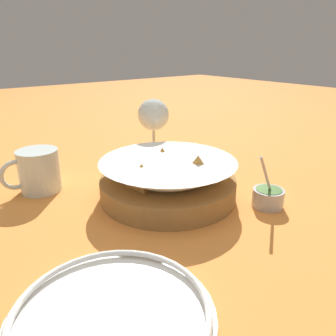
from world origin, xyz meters
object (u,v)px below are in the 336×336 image
object	(u,v)px
food_basket	(168,181)
beer_mug	(39,172)
wine_glass	(153,117)
sauce_cup	(268,197)
side_plate	(112,313)

from	to	relation	value
food_basket	beer_mug	xyz separation A→B (m)	(0.19, -0.18, 0.01)
food_basket	wine_glass	world-z (taller)	wine_glass
food_basket	sauce_cup	size ratio (longest dim) A/B	2.51
food_basket	beer_mug	size ratio (longest dim) A/B	2.27
sauce_cup	wine_glass	world-z (taller)	wine_glass
beer_mug	side_plate	world-z (taller)	beer_mug
food_basket	sauce_cup	distance (m)	0.19
food_basket	side_plate	world-z (taller)	food_basket
sauce_cup	beer_mug	size ratio (longest dim) A/B	0.90
sauce_cup	side_plate	world-z (taller)	sauce_cup
beer_mug	wine_glass	bearing A→B (deg)	179.75
food_basket	side_plate	size ratio (longest dim) A/B	1.14
sauce_cup	side_plate	bearing A→B (deg)	9.30
food_basket	beer_mug	bearing A→B (deg)	-44.41
sauce_cup	beer_mug	xyz separation A→B (m)	(0.31, -0.33, 0.02)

